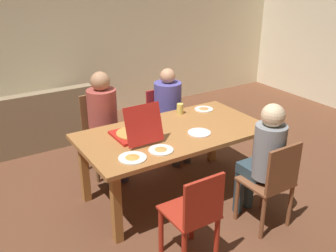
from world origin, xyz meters
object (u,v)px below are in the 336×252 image
at_px(chair_0, 165,119).
at_px(plate_0, 204,109).
at_px(drinking_glass_1, 265,120).
at_px(drinking_glass_0, 180,109).
at_px(dining_table, 173,139).
at_px(plate_3, 161,150).
at_px(couch, 16,127).
at_px(chair_1, 272,182).
at_px(plate_2, 132,158).
at_px(chair_2, 101,131).
at_px(person_1, 264,155).
at_px(person_0, 170,107).
at_px(person_2, 105,117).
at_px(plate_1, 199,133).
at_px(chair_3, 194,216).
at_px(pizza_box_0, 135,133).

height_order(chair_0, plate_0, chair_0).
xyz_separation_m(plate_0, drinking_glass_1, (0.24, -0.76, 0.06)).
bearing_deg(drinking_glass_0, dining_table, -131.78).
xyz_separation_m(plate_3, couch, (-0.85, 2.47, -0.48)).
height_order(chair_1, plate_2, chair_1).
bearing_deg(chair_2, drinking_glass_0, -35.89).
xyz_separation_m(drinking_glass_1, couch, (-2.08, 2.58, -0.54)).
distance_m(chair_1, drinking_glass_0, 1.41).
bearing_deg(person_1, dining_table, 118.95).
height_order(person_0, person_1, person_1).
bearing_deg(couch, dining_table, -61.08).
bearing_deg(person_2, plate_3, -85.57).
bearing_deg(person_0, person_1, -90.00).
bearing_deg(couch, plate_1, -59.36).
bearing_deg(plate_2, drinking_glass_1, -3.93).
bearing_deg(chair_0, chair_3, -115.05).
xyz_separation_m(dining_table, drinking_glass_0, (0.34, 0.38, 0.15)).
bearing_deg(person_0, plate_1, -105.36).
xyz_separation_m(person_0, person_1, (-0.00, -1.63, 0.03)).
relative_size(person_0, drinking_glass_0, 9.80).
distance_m(person_1, pizza_box_0, 1.27).
height_order(chair_0, plate_1, chair_0).
relative_size(plate_3, couch, 0.12).
distance_m(person_0, plate_1, 1.02).
bearing_deg(plate_1, plate_2, -171.26).
height_order(person_2, plate_0, person_2).
bearing_deg(chair_2, chair_3, -90.00).
relative_size(person_1, chair_3, 1.41).
xyz_separation_m(pizza_box_0, drinking_glass_1, (1.30, -0.50, 0.02)).
relative_size(chair_0, plate_0, 3.97).
height_order(chair_2, couch, chair_2).
height_order(person_2, pizza_box_0, person_2).
xyz_separation_m(plate_3, drinking_glass_0, (0.68, 0.70, 0.05)).
distance_m(chair_1, person_2, 2.00).
relative_size(plate_1, plate_2, 0.93).
relative_size(dining_table, chair_3, 2.21).
distance_m(person_2, plate_3, 1.12).
height_order(chair_2, drinking_glass_1, chair_2).
relative_size(person_0, couch, 0.58).
relative_size(chair_3, plate_1, 3.71).
height_order(person_2, drinking_glass_1, person_2).
relative_size(dining_table, plate_2, 7.62).
distance_m(chair_1, person_1, 0.26).
relative_size(dining_table, person_1, 1.56).
bearing_deg(pizza_box_0, drinking_glass_1, -20.86).
xyz_separation_m(chair_3, pizza_box_0, (0.02, 1.06, 0.34)).
xyz_separation_m(person_2, drinking_glass_0, (0.77, -0.41, 0.08)).
bearing_deg(person_1, plate_0, 80.98).
height_order(person_0, person_2, person_2).
relative_size(chair_0, person_1, 0.70).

